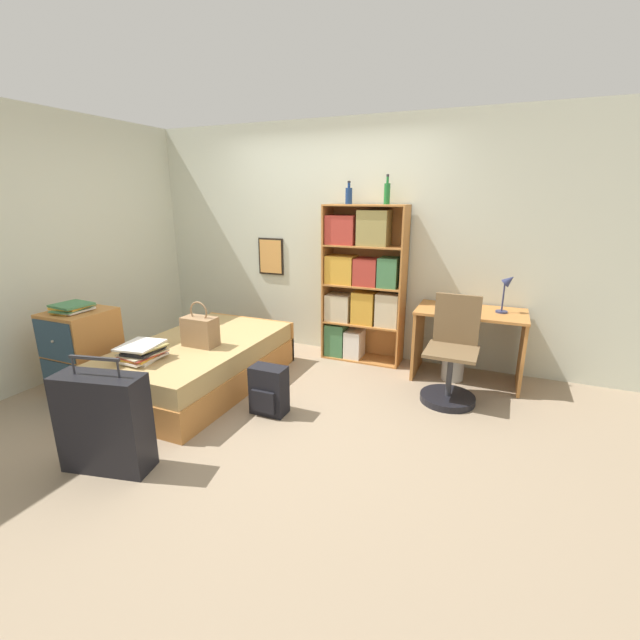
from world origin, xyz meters
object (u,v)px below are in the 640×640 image
book_stack_on_bed (143,352)px  desk (469,333)px  desk_lamp (507,287)px  backpack (269,391)px  waste_bin (453,367)px  handbag (200,331)px  bed (202,363)px  bookcase (360,284)px  bottle_brown (387,193)px  magazine_pile_on_dresser (72,307)px  suitcase (104,423)px  dresser (83,352)px  bottle_green (349,195)px  desk_chair (451,368)px

book_stack_on_bed → desk: size_ratio=0.39×
desk_lamp → backpack: (-1.78, -1.44, -0.77)m
backpack → waste_bin: bearing=44.6°
desk_lamp → handbag: bearing=-153.7°
bed → bookcase: 1.86m
bottle_brown → magazine_pile_on_dresser: bearing=-141.8°
suitcase → waste_bin: 3.16m
handbag → suitcase: 1.30m
dresser → backpack: (1.81, 0.29, -0.19)m
book_stack_on_bed → dresser: dresser is taller
magazine_pile_on_dresser → waste_bin: (3.19, 1.66, -0.70)m
bed → handbag: bearing=-46.4°
bottle_green → bookcase: bearing=-14.6°
handbag → magazine_pile_on_dresser: handbag is taller
bookcase → bottle_brown: (0.25, 0.03, 0.96)m
bed → bottle_green: (1.03, 1.31, 1.58)m
book_stack_on_bed → bottle_brown: bearing=50.4°
desk_lamp → bottle_brown: bearing=174.3°
bed → book_stack_on_bed: 0.68m
waste_bin → desk: bearing=26.3°
bed → bottle_green: bearing=51.8°
desk_lamp → desk_chair: (-0.39, -0.57, -0.67)m
suitcase → waste_bin: size_ratio=3.18×
book_stack_on_bed → bottle_green: bottle_green is taller
bed → backpack: 0.93m
handbag → desk: bearing=28.6°
magazine_pile_on_dresser → bookcase: size_ratio=0.21×
bed → waste_bin: size_ratio=7.37×
handbag → dresser: bearing=-156.0°
bookcase → backpack: (-0.30, -1.53, -0.66)m
backpack → book_stack_on_bed: bearing=-161.7°
bed → magazine_pile_on_dresser: magazine_pile_on_dresser is taller
bottle_green → desk_lamp: (1.64, -0.13, -0.83)m
dresser → bottle_green: bearing=43.7°
handbag → magazine_pile_on_dresser: size_ratio=1.17×
book_stack_on_bed → handbag: bearing=66.8°
suitcase → waste_bin: (1.98, 2.45, -0.21)m
backpack → bed: bearing=164.0°
bottle_brown → desk: 1.63m
bed → magazine_pile_on_dresser: (-0.93, -0.57, 0.60)m
handbag → bottle_brown: (1.35, 1.40, 1.23)m
magazine_pile_on_dresser → bottle_brown: (2.38, 1.87, 1.00)m
magazine_pile_on_dresser → bookcase: bookcase is taller
bookcase → bottle_brown: size_ratio=5.83×
bed → bottle_green: bottle_green is taller
book_stack_on_bed → desk_chair: (2.40, 1.20, -0.22)m
dresser → bottle_brown: 3.32m
handbag → desk: 2.60m
desk → desk_lamp: 0.57m
bed → magazine_pile_on_dresser: 1.25m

